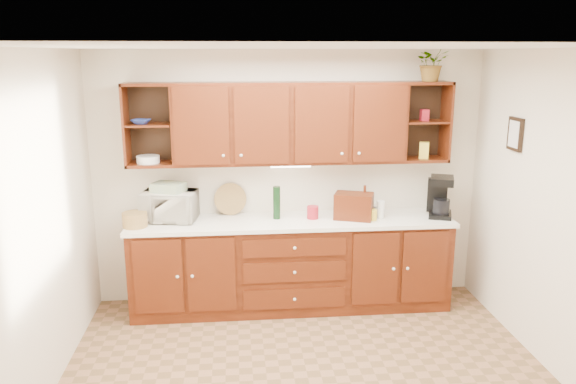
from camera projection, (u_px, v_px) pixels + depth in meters
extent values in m
plane|color=white|center=(313.00, 47.00, 3.83)|extent=(4.00, 4.00, 0.00)
plane|color=beige|center=(288.00, 178.00, 5.84)|extent=(4.00, 0.00, 4.00)
plane|color=beige|center=(31.00, 237.00, 3.96)|extent=(0.00, 3.50, 3.50)
plane|color=beige|center=(568.00, 221.00, 4.33)|extent=(0.00, 3.50, 3.50)
cube|color=#341105|center=(291.00, 265.00, 5.75)|extent=(3.20, 0.60, 0.90)
cube|color=white|center=(291.00, 221.00, 5.63)|extent=(3.24, 0.64, 0.04)
cube|color=#341105|center=(290.00, 123.00, 5.54)|extent=(2.30, 0.33, 0.80)
cube|color=black|center=(151.00, 123.00, 5.56)|extent=(0.45, 0.02, 0.80)
cube|color=black|center=(420.00, 120.00, 5.81)|extent=(0.45, 0.02, 0.80)
cube|color=#341105|center=(148.00, 125.00, 5.41)|extent=(0.43, 0.30, 0.02)
cube|color=#341105|center=(425.00, 122.00, 5.66)|extent=(0.43, 0.30, 0.02)
cube|color=#341105|center=(428.00, 83.00, 5.57)|extent=(0.45, 0.33, 0.03)
cube|color=white|center=(291.00, 166.00, 5.59)|extent=(0.40, 0.05, 0.02)
cube|color=black|center=(515.00, 134.00, 5.07)|extent=(0.03, 0.24, 0.30)
cylinder|color=olive|center=(135.00, 220.00, 5.37)|extent=(0.30, 0.30, 0.14)
imported|color=beige|center=(169.00, 206.00, 5.57)|extent=(0.58, 0.44, 0.29)
cube|color=#CCC860|center=(168.00, 187.00, 5.52)|extent=(0.36, 0.32, 0.09)
cylinder|color=black|center=(277.00, 203.00, 5.62)|extent=(0.08, 0.08, 0.33)
cylinder|color=olive|center=(231.00, 213.00, 5.81)|extent=(0.34, 0.12, 0.33)
cube|color=#341105|center=(354.00, 206.00, 5.62)|extent=(0.43, 0.35, 0.26)
cylinder|color=#341105|center=(364.00, 201.00, 5.66)|extent=(0.03, 0.03, 0.33)
cylinder|color=#341105|center=(364.00, 216.00, 5.70)|extent=(0.13, 0.13, 0.02)
imported|color=white|center=(372.00, 212.00, 5.72)|extent=(0.15, 0.15, 0.10)
imported|color=white|center=(357.00, 211.00, 5.74)|extent=(0.15, 0.15, 0.10)
imported|color=white|center=(364.00, 215.00, 5.60)|extent=(0.15, 0.15, 0.10)
cylinder|color=maroon|center=(313.00, 212.00, 5.64)|extent=(0.15, 0.15, 0.13)
cylinder|color=white|center=(381.00, 210.00, 5.66)|extent=(0.10, 0.10, 0.18)
cylinder|color=yellow|center=(373.00, 215.00, 5.59)|extent=(0.11, 0.11, 0.11)
cube|color=black|center=(440.00, 214.00, 5.72)|extent=(0.31, 0.35, 0.04)
cube|color=black|center=(437.00, 195.00, 5.78)|extent=(0.21, 0.13, 0.35)
cube|color=black|center=(442.00, 181.00, 5.63)|extent=(0.31, 0.35, 0.08)
cylinder|color=black|center=(441.00, 207.00, 5.68)|extent=(0.21, 0.21, 0.16)
imported|color=#293D97|center=(141.00, 122.00, 5.38)|extent=(0.22, 0.22, 0.04)
cylinder|color=white|center=(148.00, 159.00, 5.47)|extent=(0.27, 0.27, 0.07)
cube|color=yellow|center=(424.00, 150.00, 5.70)|extent=(0.11, 0.10, 0.17)
cube|color=maroon|center=(424.00, 115.00, 5.64)|extent=(0.08, 0.07, 0.11)
imported|color=#999999|center=(432.00, 62.00, 5.46)|extent=(0.38, 0.34, 0.37)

